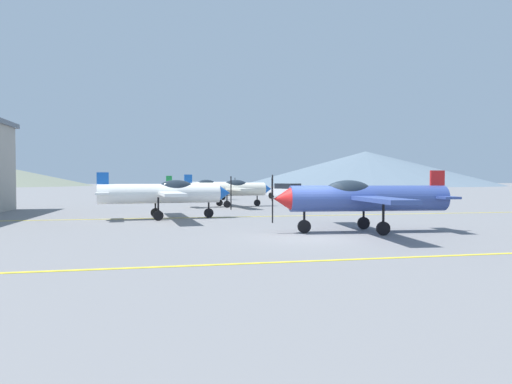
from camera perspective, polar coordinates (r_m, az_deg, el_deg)
ground_plane at (r=16.04m, az=7.43°, el=-5.70°), size 400.00×400.00×0.00m
apron_line_near at (r=11.86m, az=14.71°, el=-8.32°), size 80.00×0.16×0.01m
apron_line_far at (r=24.36m, az=0.76°, el=-3.17°), size 80.00×0.16×0.01m
airplane_near at (r=17.51m, az=13.48°, el=-0.69°), size 6.97×8.01×2.40m
airplane_mid at (r=23.37m, az=-11.58°, el=-0.10°), size 6.98×8.02×2.40m
airplane_far at (r=33.09m, az=-3.52°, el=0.43°), size 7.00×8.02×2.40m
airplane_back at (r=43.99m, az=-7.15°, el=0.71°), size 6.97×8.01×2.40m
car_sedan at (r=46.89m, az=4.01°, el=0.16°), size 3.75×4.61×1.62m
hill_centerleft at (r=164.06m, az=13.95°, el=2.99°), size 89.88×89.88×12.13m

